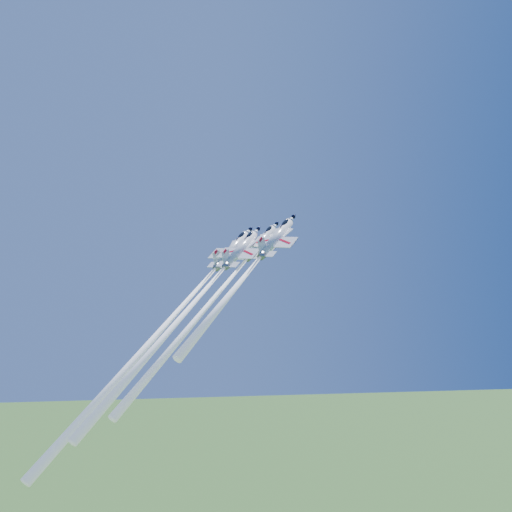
{
  "coord_description": "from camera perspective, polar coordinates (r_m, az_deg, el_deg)",
  "views": [
    {
      "loc": [
        -17.01,
        -117.17,
        76.47
      ],
      "look_at": [
        0.0,
        0.0,
        83.77
      ],
      "focal_mm": 40.0,
      "sensor_mm": 36.0,
      "label": 1
    }
  ],
  "objects": [
    {
      "name": "jet_left",
      "position": [
        108.71,
        -8.75,
        -6.49
      ],
      "size": [
        35.48,
        37.97,
        47.92
      ],
      "rotation": [
        0.67,
        0.07,
        -0.74
      ],
      "color": "silver"
    },
    {
      "name": "jet_right",
      "position": [
        105.54,
        -0.86,
        -1.7
      ],
      "size": [
        23.54,
        24.78,
        30.25
      ],
      "rotation": [
        0.67,
        0.07,
        -0.74
      ],
      "color": "silver"
    },
    {
      "name": "jet_slot",
      "position": [
        100.3,
        -6.79,
        -5.3
      ],
      "size": [
        29.08,
        31.02,
        38.9
      ],
      "rotation": [
        0.67,
        0.07,
        -0.74
      ],
      "color": "silver"
    },
    {
      "name": "jet_lead",
      "position": [
        112.23,
        -4.22,
        -4.22
      ],
      "size": [
        30.67,
        32.73,
        41.08
      ],
      "rotation": [
        0.67,
        0.07,
        -0.74
      ],
      "color": "silver"
    }
  ]
}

